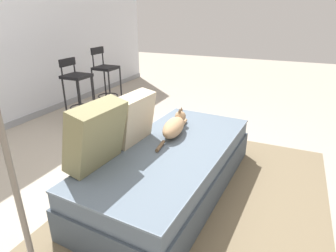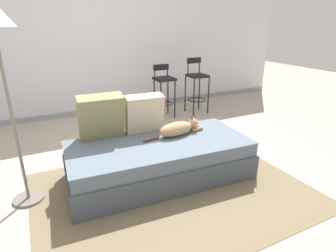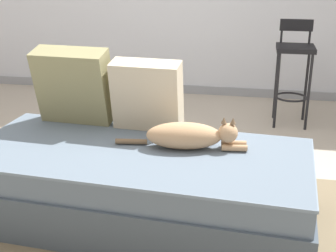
{
  "view_description": "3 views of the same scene",
  "coord_description": "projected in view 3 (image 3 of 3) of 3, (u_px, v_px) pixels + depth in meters",
  "views": [
    {
      "loc": [
        -1.97,
        -1.25,
        1.48
      ],
      "look_at": [
        0.15,
        -0.3,
        0.54
      ],
      "focal_mm": 30.0,
      "sensor_mm": 36.0,
      "label": 1
    },
    {
      "loc": [
        -1.12,
        -2.84,
        1.61
      ],
      "look_at": [
        0.15,
        -0.3,
        0.54
      ],
      "focal_mm": 30.0,
      "sensor_mm": 36.0,
      "label": 2
    },
    {
      "loc": [
        0.61,
        -2.7,
        1.44
      ],
      "look_at": [
        0.15,
        -0.3,
        0.54
      ],
      "focal_mm": 50.0,
      "sensor_mm": 36.0,
      "label": 3
    }
  ],
  "objects": [
    {
      "name": "couch",
      "position": [
        139.0,
        184.0,
        2.66
      ],
      "size": [
        1.97,
        1.0,
        0.42
      ],
      "color": "#44505B",
      "rests_on": "ground"
    },
    {
      "name": "bar_stool_near_window",
      "position": [
        294.0,
        62.0,
        4.04
      ],
      "size": [
        0.32,
        0.32,
        0.91
      ],
      "color": "black",
      "rests_on": "ground"
    },
    {
      "name": "ground_plane",
      "position": [
        154.0,
        185.0,
        3.1
      ],
      "size": [
        16.0,
        16.0,
        0.0
      ],
      "primitive_type": "plane",
      "color": "#A89E8E",
      "rests_on": "ground"
    },
    {
      "name": "throw_pillow_corner",
      "position": [
        74.0,
        86.0,
        2.93
      ],
      "size": [
        0.48,
        0.3,
        0.49
      ],
      "color": "#847F56",
      "rests_on": "couch"
    },
    {
      "name": "area_rug",
      "position": [
        126.0,
        245.0,
        2.45
      ],
      "size": [
        2.61,
        1.98,
        0.01
      ],
      "primitive_type": "cube",
      "color": "#75664C",
      "rests_on": "ground"
    },
    {
      "name": "cat",
      "position": [
        189.0,
        136.0,
        2.59
      ],
      "size": [
        0.75,
        0.22,
        0.19
      ],
      "color": "tan",
      "rests_on": "couch"
    },
    {
      "name": "throw_pillow_middle",
      "position": [
        147.0,
        95.0,
        2.83
      ],
      "size": [
        0.43,
        0.24,
        0.44
      ],
      "color": "beige",
      "rests_on": "couch"
    },
    {
      "name": "wall_baseboard_trim",
      "position": [
        197.0,
        90.0,
        5.11
      ],
      "size": [
        8.0,
        0.02,
        0.09
      ],
      "primitive_type": "cube",
      "color": "gray",
      "rests_on": "ground"
    }
  ]
}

